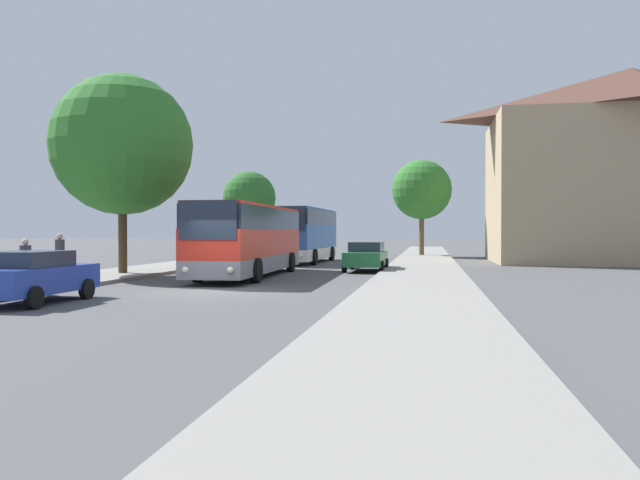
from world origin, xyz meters
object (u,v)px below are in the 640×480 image
object	(u,v)px
pedestrian_waiting_near	(26,264)
tree_right_near	(422,190)
tree_left_far	(122,145)
parked_car_right_near	(366,256)
pedestrian_walking_back	(60,256)
parked_car_left_curb	(31,276)
bus_middle	(305,234)
tree_left_near	(249,198)
bus_front	(249,239)

from	to	relation	value
pedestrian_waiting_near	tree_right_near	xyz separation A→B (m)	(12.65, 33.04, 4.50)
pedestrian_waiting_near	tree_left_far	world-z (taller)	tree_left_far
parked_car_right_near	pedestrian_walking_back	bearing A→B (deg)	42.80
parked_car_left_curb	pedestrian_waiting_near	size ratio (longest dim) A/B	2.49
bus_middle	pedestrian_waiting_near	size ratio (longest dim) A/B	6.32
parked_car_right_near	tree_left_near	bearing A→B (deg)	-52.57
parked_car_left_curb	tree_left_far	world-z (taller)	tree_left_far
tree_left_far	tree_left_near	bearing A→B (deg)	89.03
parked_car_left_curb	parked_car_right_near	bearing A→B (deg)	63.56
parked_car_left_curb	tree_left_far	xyz separation A→B (m)	(-2.75, 10.75, 5.27)
parked_car_left_curb	pedestrian_walking_back	xyz separation A→B (m)	(-3.07, 6.23, 0.29)
bus_middle	pedestrian_walking_back	xyz separation A→B (m)	(-6.20, -18.20, -0.81)
pedestrian_walking_back	parked_car_right_near	bearing A→B (deg)	-104.73
bus_middle	pedestrian_walking_back	world-z (taller)	bus_middle
pedestrian_waiting_near	parked_car_right_near	bearing A→B (deg)	21.82
parked_car_left_curb	parked_car_right_near	size ratio (longest dim) A/B	0.90
bus_middle	parked_car_right_near	distance (m)	9.62
tree_left_far	tree_right_near	xyz separation A→B (m)	(13.42, 24.87, -0.58)
tree_left_near	bus_front	bearing A→B (deg)	-73.59
pedestrian_walking_back	tree_left_near	distance (m)	24.35
bus_front	parked_car_right_near	world-z (taller)	bus_front
parked_car_left_curb	tree_right_near	distance (m)	37.47
bus_middle	tree_left_far	distance (m)	15.47
bus_front	tree_left_near	bearing A→B (deg)	105.16
bus_middle	tree_left_near	distance (m)	8.54
parked_car_left_curb	parked_car_right_near	xyz separation A→B (m)	(8.04, 16.23, 0.00)
bus_front	parked_car_right_near	size ratio (longest dim) A/B	2.57
tree_left_near	tree_left_far	bearing A→B (deg)	-90.97
pedestrian_waiting_near	pedestrian_walking_back	bearing A→B (deg)	74.66
parked_car_left_curb	tree_left_near	bearing A→B (deg)	94.49
parked_car_right_near	pedestrian_walking_back	world-z (taller)	pedestrian_walking_back
pedestrian_waiting_near	tree_right_near	distance (m)	35.67
parked_car_right_near	pedestrian_waiting_near	bearing A→B (deg)	54.56
parked_car_right_near	tree_right_near	size ratio (longest dim) A/B	0.59
bus_front	tree_right_near	distance (m)	25.61
pedestrian_waiting_near	parked_car_left_curb	bearing A→B (deg)	-84.31
tree_left_far	parked_car_right_near	bearing A→B (deg)	26.93
parked_car_left_curb	tree_right_near	world-z (taller)	tree_right_near
bus_middle	tree_right_near	xyz separation A→B (m)	(7.54, 11.18, 3.59)
bus_middle	parked_car_left_curb	size ratio (longest dim) A/B	2.54
tree_left_near	pedestrian_walking_back	bearing A→B (deg)	-91.54
bus_front	bus_middle	xyz separation A→B (m)	(-0.01, 13.01, 0.17)
tree_left_far	bus_middle	bearing A→B (deg)	66.74
pedestrian_waiting_near	bus_middle	bearing A→B (deg)	44.93
pedestrian_walking_back	tree_right_near	world-z (taller)	tree_right_near
bus_middle	parked_car_right_near	xyz separation A→B (m)	(4.91, -8.20, -1.10)
bus_front	parked_car_left_curb	xyz separation A→B (m)	(-3.14, -11.42, -0.94)
bus_front	tree_left_near	distance (m)	19.90
bus_middle	pedestrian_walking_back	bearing A→B (deg)	-107.81
pedestrian_waiting_near	tree_right_near	bearing A→B (deg)	37.14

